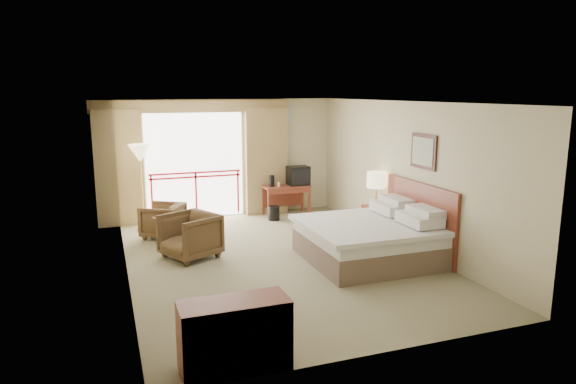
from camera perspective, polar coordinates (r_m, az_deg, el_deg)
name	(u,v)px	position (r m, az deg, el deg)	size (l,w,h in m)	color
floor	(277,259)	(9.03, -1.18, -7.43)	(7.00, 7.00, 0.00)	#807A59
ceiling	(277,102)	(8.56, -1.25, 9.96)	(7.00, 7.00, 0.00)	white
wall_back	(229,158)	(12.03, -6.57, 3.80)	(5.00, 5.00, 0.00)	beige
wall_front	(382,237)	(5.57, 10.41, -4.96)	(5.00, 5.00, 0.00)	beige
wall_left	(123,193)	(8.26, -17.88, -0.05)	(7.00, 7.00, 0.00)	beige
wall_right	(405,175)	(9.77, 12.82, 1.89)	(7.00, 7.00, 0.00)	beige
balcony_door	(195,166)	(11.87, -10.29, 2.86)	(2.40, 2.40, 0.00)	white
balcony_railing	(196,183)	(11.91, -10.21, 1.00)	(2.09, 0.03, 1.02)	red
curtain_left	(119,168)	(11.58, -18.26, 2.52)	(1.00, 0.26, 2.50)	olive
curtain_right	(266,161)	(12.12, -2.47, 3.44)	(1.00, 0.26, 2.50)	olive
valance	(194,106)	(11.66, -10.44, 9.37)	(4.40, 0.22, 0.28)	olive
hvac_vent	(282,114)	(12.27, -0.66, 8.70)	(0.50, 0.04, 0.50)	silver
bed	(371,239)	(8.98, 9.18, -5.17)	(2.13, 2.06, 0.97)	brown
headboard	(419,219)	(9.40, 14.39, -2.91)	(0.06, 2.10, 1.30)	maroon
framed_art	(423,152)	(9.20, 14.81, 4.37)	(0.04, 0.72, 0.60)	black
nightstand	(376,222)	(10.41, 9.78, -3.28)	(0.44, 0.52, 0.62)	maroon
table_lamp	(376,180)	(10.28, 9.79, 1.28)	(0.38, 0.38, 0.67)	tan
phone	(378,206)	(10.18, 10.01, -1.58)	(0.18, 0.14, 0.08)	black
desk	(285,192)	(12.07, -0.29, 0.04)	(1.08, 0.52, 0.70)	maroon
tv	(298,176)	(12.06, 1.14, 1.83)	(0.49, 0.39, 0.44)	black
coffee_maker	(272,181)	(11.87, -1.81, 1.23)	(0.12, 0.12, 0.26)	black
cup	(279,184)	(11.88, -1.04, 0.85)	(0.07, 0.07, 0.10)	white
wastebasket	(274,213)	(11.62, -1.58, -2.36)	(0.26, 0.26, 0.32)	black
armchair_far	(164,237)	(10.62, -13.64, -4.88)	(0.73, 0.75, 0.68)	#452F1A
armchair_near	(191,257)	(9.26, -10.75, -7.16)	(0.85, 0.87, 0.79)	#452F1A
side_table	(166,225)	(10.04, -13.38, -3.60)	(0.50, 0.50, 0.55)	black
book	(166,216)	(10.00, -13.43, -2.62)	(0.17, 0.23, 0.02)	white
floor_lamp	(140,157)	(10.99, -16.13, 3.80)	(0.46, 0.46, 1.80)	tan
dresser	(235,336)	(5.57, -5.95, -15.59)	(1.14, 0.49, 0.76)	maroon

